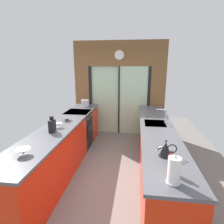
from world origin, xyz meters
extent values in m
cube|color=slate|center=(0.00, 0.60, -0.01)|extent=(5.04, 7.60, 0.02)
cube|color=brown|center=(0.00, 2.40, 2.35)|extent=(2.64, 0.08, 0.70)
cube|color=#B2D1AD|center=(-0.42, 2.42, 1.00)|extent=(0.80, 0.02, 2.00)
cube|color=#B2D1AD|center=(0.42, 2.38, 1.00)|extent=(0.80, 0.02, 2.00)
cube|color=black|center=(-0.86, 2.40, 1.00)|extent=(0.08, 0.10, 2.00)
cube|color=black|center=(0.86, 2.40, 1.00)|extent=(0.08, 0.10, 2.00)
cube|color=black|center=(0.00, 2.40, 1.00)|extent=(0.04, 0.10, 2.00)
cube|color=brown|center=(-1.11, 2.40, 1.00)|extent=(0.42, 0.08, 2.00)
cube|color=brown|center=(1.11, 2.40, 1.00)|extent=(0.42, 0.08, 2.00)
cylinder|color=white|center=(0.00, 2.34, 2.30)|extent=(0.25, 0.03, 0.25)
torus|color=beige|center=(0.00, 2.34, 2.30)|extent=(0.27, 0.02, 0.27)
cube|color=red|center=(-0.91, -0.33, 0.44)|extent=(0.58, 2.55, 0.88)
cube|color=red|center=(-0.91, 1.88, 0.44)|extent=(0.58, 0.65, 0.88)
cube|color=#4C4C51|center=(-0.91, 0.30, 0.90)|extent=(0.62, 3.80, 0.04)
cube|color=red|center=(0.91, 0.30, 0.44)|extent=(0.58, 3.80, 0.88)
cube|color=#4C4C51|center=(0.91, 0.30, 0.90)|extent=(0.62, 3.80, 0.04)
cube|color=#B7BABC|center=(0.89, 0.55, 0.90)|extent=(0.40, 0.48, 0.05)
cylinder|color=#B7BABC|center=(1.09, 0.55, 1.06)|extent=(0.02, 0.02, 0.29)
cylinder|color=#B7BABC|center=(1.00, 0.55, 1.20)|extent=(0.18, 0.02, 0.02)
cube|color=black|center=(-0.91, 1.25, 0.44)|extent=(0.58, 0.60, 0.88)
cube|color=black|center=(-0.61, 1.25, 0.48)|extent=(0.01, 0.48, 0.28)
cube|color=black|center=(-0.91, 1.25, 0.91)|extent=(0.58, 0.60, 0.03)
cylinder|color=#B7BABC|center=(-0.61, 1.07, 0.80)|extent=(0.02, 0.04, 0.04)
cylinder|color=#B7BABC|center=(-0.61, 1.25, 0.80)|extent=(0.02, 0.04, 0.04)
cylinder|color=#B7BABC|center=(-0.61, 1.43, 0.80)|extent=(0.02, 0.04, 0.04)
cylinder|color=silver|center=(-0.89, -1.04, 0.92)|extent=(0.09, 0.09, 0.01)
cone|color=silver|center=(-0.89, -1.04, 0.97)|extent=(0.19, 0.19, 0.08)
cylinder|color=silver|center=(-0.89, 0.05, 0.92)|extent=(0.06, 0.06, 0.01)
cone|color=silver|center=(-0.89, 0.05, 0.97)|extent=(0.14, 0.14, 0.08)
cylinder|color=#514C47|center=(-0.89, 0.48, 0.92)|extent=(0.08, 0.08, 0.01)
cone|color=#514C47|center=(-0.89, 0.48, 0.96)|extent=(0.18, 0.18, 0.05)
cube|color=black|center=(-0.89, -0.19, 1.03)|extent=(0.08, 0.14, 0.21)
cylinder|color=black|center=(-0.92, -0.19, 1.16)|extent=(0.02, 0.02, 0.08)
cylinder|color=black|center=(-0.90, -0.19, 1.15)|extent=(0.02, 0.02, 0.07)
cylinder|color=black|center=(-0.88, -0.19, 1.16)|extent=(0.02, 0.02, 0.07)
cylinder|color=black|center=(-0.86, -0.19, 1.16)|extent=(0.02, 0.02, 0.08)
cylinder|color=#B7BABC|center=(-0.89, 1.86, 1.00)|extent=(0.22, 0.22, 0.17)
cylinder|color=#B7BABC|center=(-0.89, 1.86, 1.09)|extent=(0.22, 0.22, 0.01)
sphere|color=black|center=(-0.89, 1.86, 1.11)|extent=(0.03, 0.03, 0.03)
cone|color=black|center=(0.89, -0.84, 1.02)|extent=(0.16, 0.16, 0.19)
sphere|color=black|center=(0.89, -0.84, 1.12)|extent=(0.03, 0.03, 0.03)
cylinder|color=black|center=(0.82, -0.84, 1.03)|extent=(0.08, 0.02, 0.07)
torus|color=black|center=(0.97, -0.84, 1.03)|extent=(0.12, 0.01, 0.12)
cylinder|color=#B23D2D|center=(0.89, -1.21, 1.02)|extent=(0.07, 0.07, 0.20)
cylinder|color=#B23D2D|center=(0.89, -1.21, 1.14)|extent=(0.03, 0.03, 0.04)
cylinder|color=black|center=(0.89, -1.21, 1.16)|extent=(0.04, 0.04, 0.01)
cylinder|color=#B7BABC|center=(0.89, -1.39, 0.93)|extent=(0.14, 0.14, 0.01)
cylinder|color=white|center=(0.89, -1.39, 1.06)|extent=(0.12, 0.12, 0.25)
sphere|color=#B7BABC|center=(0.89, -1.39, 1.20)|extent=(0.03, 0.03, 0.03)
camera|label=1|loc=(0.51, -3.04, 2.03)|focal=29.91mm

